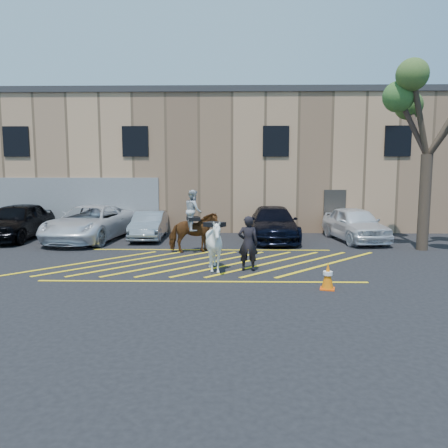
{
  "coord_description": "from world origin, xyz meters",
  "views": [
    {
      "loc": [
        0.89,
        -15.01,
        3.19
      ],
      "look_at": [
        0.57,
        0.2,
        1.3
      ],
      "focal_mm": 35.0,
      "sensor_mm": 36.0,
      "label": 1
    }
  ],
  "objects_px": {
    "car_white_pickup": "(90,223)",
    "traffic_cone": "(328,276)",
    "handler": "(248,243)",
    "car_white_suv": "(355,224)",
    "car_blue_suv": "(273,224)",
    "mounted_bay": "(193,227)",
    "saddled_white": "(215,245)",
    "car_silver_sedan": "(149,225)",
    "car_black_suv": "(17,221)",
    "tree": "(430,105)"
  },
  "relations": [
    {
      "from": "car_black_suv",
      "to": "car_silver_sedan",
      "type": "distance_m",
      "value": 6.06
    },
    {
      "from": "car_silver_sedan",
      "to": "saddled_white",
      "type": "height_order",
      "value": "saddled_white"
    },
    {
      "from": "handler",
      "to": "mounted_bay",
      "type": "distance_m",
      "value": 3.64
    },
    {
      "from": "car_blue_suv",
      "to": "tree",
      "type": "xyz_separation_m",
      "value": [
        5.75,
        -2.44,
        4.95
      ]
    },
    {
      "from": "car_white_suv",
      "to": "saddled_white",
      "type": "distance_m",
      "value": 8.64
    },
    {
      "from": "mounted_bay",
      "to": "car_white_pickup",
      "type": "bearing_deg",
      "value": 150.41
    },
    {
      "from": "car_black_suv",
      "to": "traffic_cone",
      "type": "height_order",
      "value": "car_black_suv"
    },
    {
      "from": "car_silver_sedan",
      "to": "traffic_cone",
      "type": "height_order",
      "value": "car_silver_sedan"
    },
    {
      "from": "car_silver_sedan",
      "to": "car_white_suv",
      "type": "height_order",
      "value": "car_white_suv"
    },
    {
      "from": "car_silver_sedan",
      "to": "tree",
      "type": "bearing_deg",
      "value": -14.51
    },
    {
      "from": "car_white_suv",
      "to": "saddled_white",
      "type": "relative_size",
      "value": 2.22
    },
    {
      "from": "car_silver_sedan",
      "to": "tree",
      "type": "height_order",
      "value": "tree"
    },
    {
      "from": "car_white_suv",
      "to": "car_white_pickup",
      "type": "bearing_deg",
      "value": 172.83
    },
    {
      "from": "car_white_pickup",
      "to": "tree",
      "type": "relative_size",
      "value": 0.78
    },
    {
      "from": "car_black_suv",
      "to": "car_silver_sedan",
      "type": "height_order",
      "value": "car_black_suv"
    },
    {
      "from": "traffic_cone",
      "to": "tree",
      "type": "relative_size",
      "value": 0.1
    },
    {
      "from": "car_blue_suv",
      "to": "mounted_bay",
      "type": "relative_size",
      "value": 2.11
    },
    {
      "from": "car_blue_suv",
      "to": "traffic_cone",
      "type": "bearing_deg",
      "value": -84.82
    },
    {
      "from": "traffic_cone",
      "to": "car_silver_sedan",
      "type": "bearing_deg",
      "value": 127.03
    },
    {
      "from": "car_white_suv",
      "to": "traffic_cone",
      "type": "xyz_separation_m",
      "value": [
        -2.95,
        -8.15,
        -0.4
      ]
    },
    {
      "from": "car_white_suv",
      "to": "saddled_white",
      "type": "bearing_deg",
      "value": -142.62
    },
    {
      "from": "car_white_pickup",
      "to": "car_blue_suv",
      "type": "relative_size",
      "value": 1.11
    },
    {
      "from": "traffic_cone",
      "to": "tree",
      "type": "height_order",
      "value": "tree"
    },
    {
      "from": "car_black_suv",
      "to": "car_white_suv",
      "type": "relative_size",
      "value": 1.1
    },
    {
      "from": "tree",
      "to": "car_black_suv",
      "type": "bearing_deg",
      "value": 172.56
    },
    {
      "from": "tree",
      "to": "traffic_cone",
      "type": "bearing_deg",
      "value": -130.28
    },
    {
      "from": "car_white_pickup",
      "to": "handler",
      "type": "height_order",
      "value": "handler"
    },
    {
      "from": "car_silver_sedan",
      "to": "car_blue_suv",
      "type": "height_order",
      "value": "car_blue_suv"
    },
    {
      "from": "car_white_pickup",
      "to": "traffic_cone",
      "type": "relative_size",
      "value": 7.82
    },
    {
      "from": "car_white_pickup",
      "to": "handler",
      "type": "relative_size",
      "value": 3.25
    },
    {
      "from": "car_white_pickup",
      "to": "saddled_white",
      "type": "distance_m",
      "value": 8.41
    },
    {
      "from": "saddled_white",
      "to": "traffic_cone",
      "type": "distance_m",
      "value": 3.74
    },
    {
      "from": "car_black_suv",
      "to": "handler",
      "type": "distance_m",
      "value": 12.07
    },
    {
      "from": "car_blue_suv",
      "to": "mounted_bay",
      "type": "distance_m",
      "value": 4.65
    },
    {
      "from": "car_silver_sedan",
      "to": "car_blue_suv",
      "type": "relative_size",
      "value": 0.76
    },
    {
      "from": "car_white_pickup",
      "to": "handler",
      "type": "distance_m",
      "value": 9.08
    },
    {
      "from": "car_blue_suv",
      "to": "traffic_cone",
      "type": "xyz_separation_m",
      "value": [
        0.71,
        -8.38,
        -0.38
      ]
    },
    {
      "from": "car_silver_sedan",
      "to": "traffic_cone",
      "type": "xyz_separation_m",
      "value": [
        6.45,
        -8.55,
        -0.28
      ]
    },
    {
      "from": "mounted_bay",
      "to": "car_silver_sedan",
      "type": "bearing_deg",
      "value": 125.15
    },
    {
      "from": "car_white_pickup",
      "to": "car_silver_sedan",
      "type": "distance_m",
      "value": 2.64
    },
    {
      "from": "car_white_pickup",
      "to": "car_silver_sedan",
      "type": "relative_size",
      "value": 1.46
    },
    {
      "from": "saddled_white",
      "to": "car_white_pickup",
      "type": "bearing_deg",
      "value": 134.63
    },
    {
      "from": "car_blue_suv",
      "to": "mounted_bay",
      "type": "bearing_deg",
      "value": -136.09
    },
    {
      "from": "car_silver_sedan",
      "to": "mounted_bay",
      "type": "xyz_separation_m",
      "value": [
        2.37,
        -3.36,
        0.34
      ]
    },
    {
      "from": "car_silver_sedan",
      "to": "mounted_bay",
      "type": "bearing_deg",
      "value": -56.57
    },
    {
      "from": "saddled_white",
      "to": "traffic_cone",
      "type": "height_order",
      "value": "saddled_white"
    },
    {
      "from": "car_white_suv",
      "to": "handler",
      "type": "distance_m",
      "value": 7.82
    },
    {
      "from": "car_white_pickup",
      "to": "car_blue_suv",
      "type": "bearing_deg",
      "value": 10.22
    },
    {
      "from": "traffic_cone",
      "to": "car_blue_suv",
      "type": "bearing_deg",
      "value": 94.87
    },
    {
      "from": "car_white_suv",
      "to": "traffic_cone",
      "type": "height_order",
      "value": "car_white_suv"
    }
  ]
}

